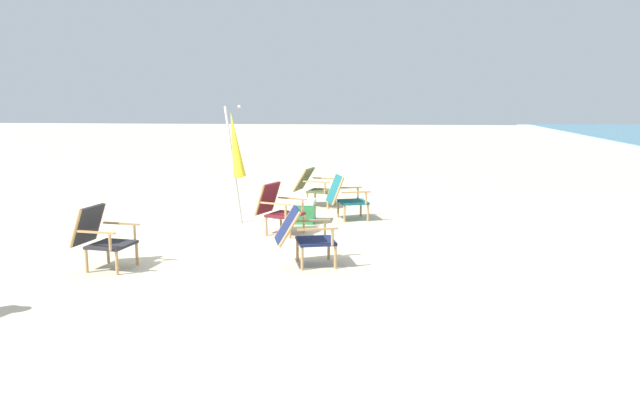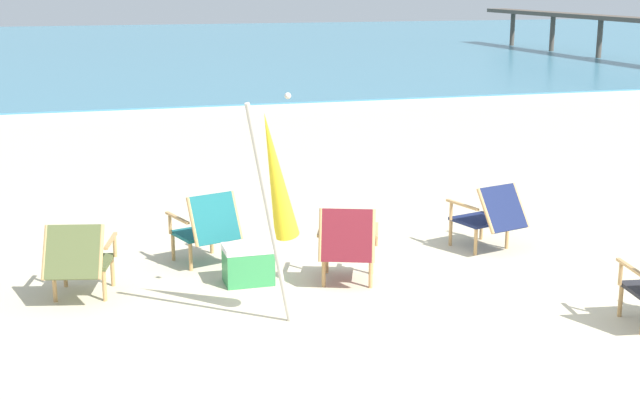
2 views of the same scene
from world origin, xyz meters
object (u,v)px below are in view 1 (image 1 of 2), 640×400
at_px(cooler_box, 305,211).
at_px(beach_chair_far_center, 303,234).
at_px(beach_chair_back_right, 277,207).
at_px(beach_chair_front_left, 345,196).
at_px(beach_chair_front_right, 313,186).
at_px(umbrella_furled_yellow, 235,146).
at_px(beach_chair_back_left, 101,236).

bearing_deg(cooler_box, beach_chair_far_center, 6.69).
distance_m(beach_chair_far_center, cooler_box, 2.86).
xyz_separation_m(beach_chair_back_right, cooler_box, (-0.94, 0.33, -0.23)).
height_order(beach_chair_back_right, beach_chair_front_left, beach_chair_back_right).
bearing_deg(beach_chair_front_right, cooler_box, 1.14).
xyz_separation_m(beach_chair_front_left, umbrella_furled_yellow, (0.30, -1.91, 0.92)).
xyz_separation_m(beach_chair_far_center, umbrella_furled_yellow, (-2.83, -1.56, 0.92)).
relative_size(beach_chair_far_center, beach_chair_front_left, 1.07).
xyz_separation_m(beach_chair_back_right, umbrella_furled_yellow, (-0.94, -0.90, 0.91)).
xyz_separation_m(beach_chair_far_center, cooler_box, (-2.83, -0.33, -0.22)).
distance_m(beach_chair_back_left, beach_chair_front_right, 5.35).
bearing_deg(umbrella_furled_yellow, beach_chair_back_right, 43.77).
distance_m(beach_chair_front_left, umbrella_furled_yellow, 2.14).
bearing_deg(cooler_box, umbrella_furled_yellow, -89.74).
relative_size(beach_chair_back_left, beach_chair_front_left, 0.97).
bearing_deg(beach_chair_front_left, cooler_box, -66.43).
relative_size(beach_chair_back_right, beach_chair_far_center, 0.92).
distance_m(beach_chair_back_right, beach_chair_far_center, 2.00).
height_order(beach_chair_back_left, beach_chair_front_right, beach_chair_back_left).
distance_m(beach_chair_back_right, beach_chair_front_right, 2.60).
relative_size(beach_chair_front_right, umbrella_furled_yellow, 0.43).
bearing_deg(beach_chair_far_center, cooler_box, -173.31).
xyz_separation_m(beach_chair_far_center, beach_chair_front_left, (-3.13, 0.35, 0.01)).
height_order(beach_chair_front_right, umbrella_furled_yellow, umbrella_furled_yellow).
relative_size(beach_chair_back_left, cooler_box, 1.67).
distance_m(beach_chair_back_left, umbrella_furled_yellow, 3.50).
bearing_deg(umbrella_furled_yellow, beach_chair_back_left, -17.41).
distance_m(beach_chair_back_left, cooler_box, 3.94).
height_order(beach_chair_back_right, cooler_box, beach_chair_back_right).
height_order(beach_chair_far_center, umbrella_furled_yellow, umbrella_furled_yellow).
relative_size(beach_chair_back_right, beach_chair_front_right, 0.93).
relative_size(beach_chair_back_left, umbrella_furled_yellow, 0.40).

